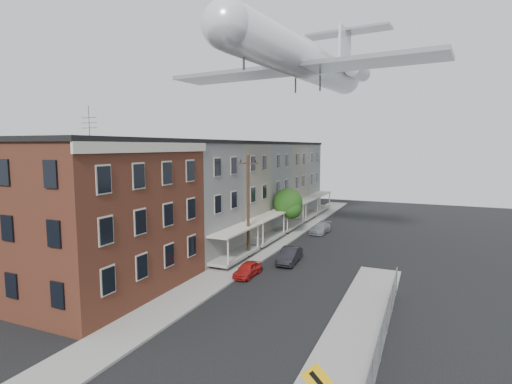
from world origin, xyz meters
TOP-DOWN VIEW (x-y plane):
  - sidewalk_left at (-5.50, 24.00)m, footprint 3.00×62.00m
  - sidewalk_right at (5.50, 6.00)m, footprint 3.00×26.00m
  - curb_left at (-4.05, 24.00)m, footprint 0.15×62.00m
  - curb_right at (4.05, 6.00)m, footprint 0.15×26.00m
  - corner_building at (-12.00, 7.00)m, footprint 10.31×12.30m
  - row_house_a at (-11.96, 16.50)m, footprint 11.98×7.00m
  - row_house_b at (-11.96, 23.50)m, footprint 11.98×7.00m
  - row_house_c at (-11.96, 30.50)m, footprint 11.98×7.00m
  - row_house_d at (-11.96, 37.50)m, footprint 11.98×7.00m
  - row_house_e at (-11.96, 44.50)m, footprint 11.98×7.00m
  - chainlink_fence at (7.00, 5.00)m, footprint 0.06×18.06m
  - utility_pole at (-5.60, 18.00)m, footprint 1.80×0.26m
  - street_tree at (-5.27, 27.92)m, footprint 3.22×3.20m
  - car_near at (-3.60, 13.52)m, footprint 1.32×3.19m
  - car_mid at (-1.80, 18.02)m, footprint 1.62×4.00m
  - car_far at (-2.33, 30.46)m, footprint 1.84×4.00m
  - airplane at (-2.96, 26.04)m, footprint 26.76×30.56m

SIDE VIEW (x-z plane):
  - sidewalk_left at x=-5.50m, z-range 0.00..0.12m
  - sidewalk_right at x=5.50m, z-range 0.00..0.12m
  - curb_left at x=-4.05m, z-range 0.00..0.14m
  - curb_right at x=4.05m, z-range 0.00..0.14m
  - car_near at x=-3.60m, z-range 0.00..1.08m
  - car_far at x=-2.33m, z-range 0.00..1.13m
  - car_mid at x=-1.80m, z-range 0.00..1.29m
  - chainlink_fence at x=7.00m, z-range 0.05..1.95m
  - street_tree at x=-5.27m, z-range 0.85..6.05m
  - utility_pole at x=-5.60m, z-range 0.17..9.17m
  - row_house_a at x=-11.96m, z-range -0.02..10.28m
  - row_house_b at x=-11.96m, z-range -0.02..10.28m
  - row_house_c at x=-11.96m, z-range -0.02..10.28m
  - row_house_d at x=-11.96m, z-range -0.02..10.28m
  - row_house_e at x=-11.96m, z-range -0.02..10.28m
  - corner_building at x=-12.00m, z-range -0.91..11.24m
  - airplane at x=-2.96m, z-range 13.67..22.47m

